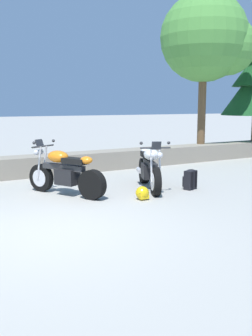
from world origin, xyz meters
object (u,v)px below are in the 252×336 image
Objects in this scene: motorcycle_white_centre at (150,168)px; leafy_tree_mid_right at (209,40)px; motorcycle_orange_near_left at (65,173)px; rider_backpack at (190,179)px; rider_helmet at (142,193)px.

motorcycle_white_centre is 6.67m from leafy_tree_mid_right.
rider_backpack is at bearing -18.69° from motorcycle_orange_near_left.
rider_backpack is at bearing -32.35° from motorcycle_white_centre.
motorcycle_orange_near_left is at bearing 161.31° from rider_backpack.
motorcycle_orange_near_left reaches higher than rider_helmet.
motorcycle_orange_near_left is at bearing 167.77° from motorcycle_white_centre.
motorcycle_white_centre is 7.00× the size of rider_helmet.
rider_backpack is at bearing -135.27° from leafy_tree_mid_right.
leafy_tree_mid_right is at bearing 23.38° from motorcycle_orange_near_left.
motorcycle_orange_near_left and motorcycle_white_centre have the same top height.
leafy_tree_mid_right reaches higher than motorcycle_white_centre.
motorcycle_orange_near_left is 2.88m from rider_backpack.
leafy_tree_mid_right reaches higher than rider_helmet.
motorcycle_orange_near_left is 4.04× the size of rider_backpack.
rider_backpack is 0.09× the size of leafy_tree_mid_right.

